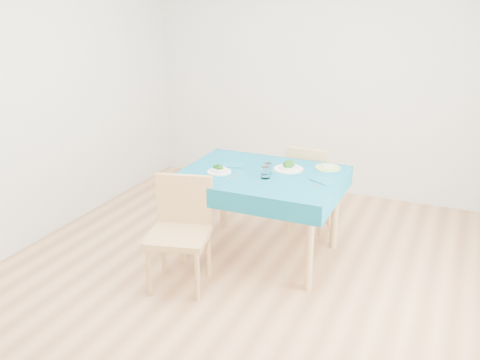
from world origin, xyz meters
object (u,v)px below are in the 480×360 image
at_px(table, 261,215).
at_px(bowl_near, 219,169).
at_px(chair_near, 178,220).
at_px(chair_far, 311,181).
at_px(side_plate, 328,168).
at_px(bowl_far, 289,165).

distance_m(table, bowl_near, 0.54).
xyz_separation_m(table, bowl_near, (-0.33, -0.12, 0.41)).
distance_m(chair_near, bowl_near, 0.64).
distance_m(table, chair_far, 0.76).
distance_m(chair_far, side_plate, 0.52).
relative_size(bowl_near, side_plate, 0.94).
xyz_separation_m(chair_far, bowl_near, (-0.56, -0.84, 0.31)).
height_order(table, side_plate, side_plate).
bearing_deg(chair_far, side_plate, 124.95).
xyz_separation_m(bowl_near, side_plate, (0.80, 0.47, -0.03)).
relative_size(table, bowl_near, 6.46).
relative_size(chair_far, bowl_far, 3.89).
relative_size(chair_near, bowl_near, 5.57).
bearing_deg(chair_near, table, 47.33).
relative_size(bowl_far, side_plate, 1.16).
bearing_deg(bowl_far, chair_far, 84.71).
height_order(bowl_near, side_plate, bowl_near).
height_order(chair_far, bowl_near, chair_far).
bearing_deg(bowl_far, chair_near, -122.17).
bearing_deg(table, bowl_far, 45.11).
bearing_deg(table, bowl_near, -159.38).
bearing_deg(bowl_near, side_plate, 30.50).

